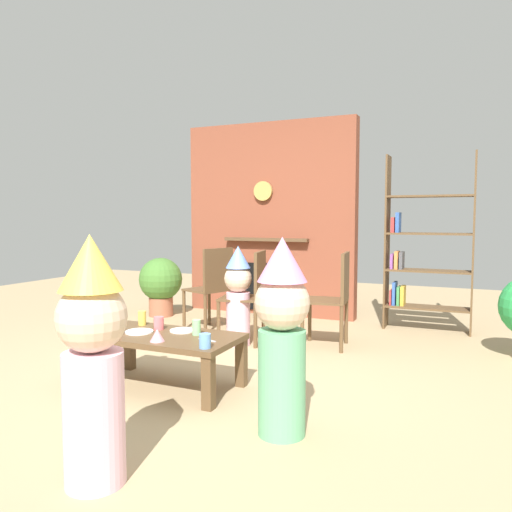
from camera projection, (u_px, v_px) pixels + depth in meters
ground_plane at (216, 381)px, 3.74m from camera, size 12.00×12.00×0.00m
brick_fireplace_feature at (270, 220)px, 6.27m from camera, size 2.20×0.28×2.40m
bookshelf at (422, 252)px, 5.36m from camera, size 0.90×0.28×1.90m
coffee_table at (164, 343)px, 3.57m from camera, size 1.09×0.58×0.39m
paper_cup_near_left at (116, 328)px, 3.55m from camera, size 0.08×0.08×0.10m
paper_cup_near_right at (159, 323)px, 3.72m from camera, size 0.08×0.08×0.10m
paper_cup_center at (196, 327)px, 3.55m from camera, size 0.06×0.06×0.11m
paper_cup_far_left at (142, 318)px, 3.87m from camera, size 0.06×0.06×0.11m
paper_cup_far_right at (205, 341)px, 3.19m from camera, size 0.08×0.08×0.09m
paper_plate_front at (139, 332)px, 3.62m from camera, size 0.20×0.20×0.01m
paper_plate_rear at (182, 330)px, 3.66m from camera, size 0.19×0.19×0.01m
birthday_cake_slice at (157, 335)px, 3.36m from camera, size 0.10×0.10×0.09m
table_fork at (207, 340)px, 3.39m from camera, size 0.15×0.05×0.01m
child_with_cone_hat at (93, 354)px, 2.25m from camera, size 0.32×0.32×1.15m
child_in_pink at (282, 331)px, 2.77m from camera, size 0.31×0.31×1.12m
child_by_the_chairs at (238, 293)px, 4.75m from camera, size 0.26×0.26×0.96m
dining_chair_left at (213, 284)px, 5.33m from camera, size 0.51×0.51×0.90m
dining_chair_middle at (251, 291)px, 4.82m from camera, size 0.47×0.47×0.90m
dining_chair_right at (335, 294)px, 4.65m from camera, size 0.44×0.44×0.90m
potted_plant_short at (161, 282)px, 6.16m from camera, size 0.53×0.53×0.73m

